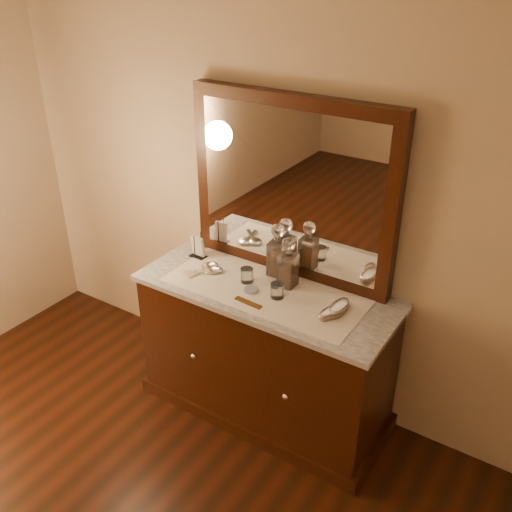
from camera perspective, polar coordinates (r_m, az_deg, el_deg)
name	(u,v)px	position (r m, az deg, el deg)	size (l,w,h in m)	color
dresser_cabinet	(265,353)	(3.33, 0.95, -9.78)	(1.40, 0.55, 0.82)	black
dresser_plinth	(265,402)	(3.57, 0.90, -14.44)	(1.46, 0.59, 0.08)	black
knob_left	(194,356)	(3.26, -6.30, -9.99)	(0.04, 0.04, 0.04)	silver
knob_right	(285,397)	(3.00, 2.98, -13.94)	(0.04, 0.04, 0.04)	silver
marble_top	(266,291)	(3.08, 1.01, -3.58)	(1.44, 0.59, 0.03)	white
mirror_frame	(291,189)	(3.03, 3.57, 6.79)	(1.20, 0.08, 1.00)	black
mirror_glass	(288,191)	(3.01, 3.24, 6.59)	(1.06, 0.01, 0.86)	white
lace_runner	(264,290)	(3.06, 0.82, -3.48)	(1.10, 0.45, 0.00)	white
pin_dish	(251,290)	(3.05, -0.48, -3.40)	(0.08, 0.08, 0.01)	silver
comb	(248,303)	(2.94, -0.78, -4.71)	(0.16, 0.03, 0.01)	brown
napkin_rack	(198,248)	(3.37, -5.86, 0.84)	(0.10, 0.07, 0.15)	black
decanter_left	(278,255)	(3.14, 2.20, 0.06)	(0.10, 0.10, 0.31)	brown
decanter_right	(288,267)	(3.04, 3.24, -1.15)	(0.09, 0.09, 0.29)	brown
brush_near	(328,313)	(2.86, 7.31, -5.71)	(0.09, 0.15, 0.04)	#A08162
brush_far	(339,308)	(2.90, 8.35, -5.16)	(0.08, 0.17, 0.05)	#A08162
hand_mirror_outer	(207,267)	(3.26, -4.93, -1.11)	(0.10, 0.22, 0.02)	silver
hand_mirror_inner	(210,271)	(3.23, -4.65, -1.47)	(0.21, 0.19, 0.02)	silver
tumblers	(262,283)	(3.04, 0.58, -2.70)	(0.29, 0.12, 0.08)	white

